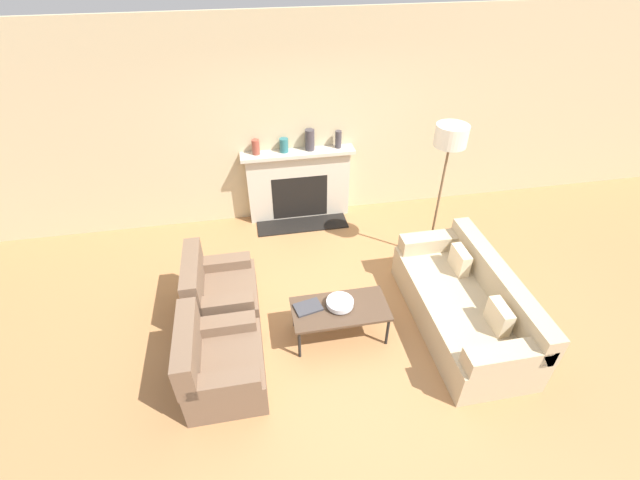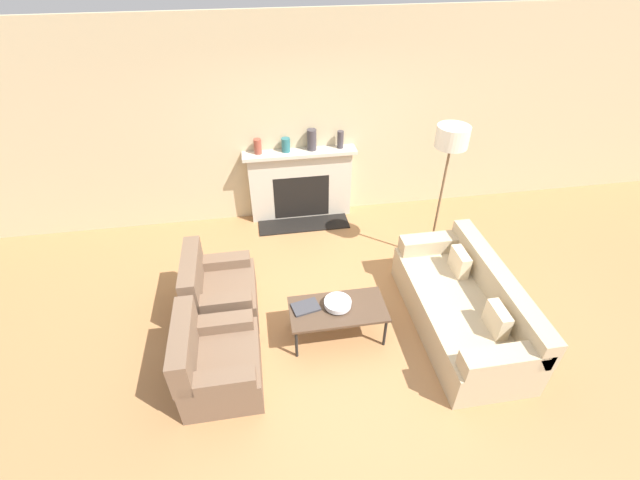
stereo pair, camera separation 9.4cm
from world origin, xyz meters
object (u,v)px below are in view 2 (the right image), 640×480
couch (464,307)px  mantel_vase_right (340,139)px  floor_lamp (450,151)px  bowl (338,303)px  fireplace (301,185)px  mantel_vase_center_left (286,145)px  armchair_far (218,292)px  book (306,307)px  coffee_table (338,311)px  mantel_vase_left (258,146)px  armchair_near (216,362)px  mantel_vase_center_right (312,140)px

couch → mantel_vase_right: (-0.92, 2.57, 0.93)m
floor_lamp → bowl: bearing=-143.5°
fireplace → bowl: size_ratio=5.57×
couch → mantel_vase_center_left: size_ratio=10.09×
armchair_far → fireplace: bearing=-32.6°
armchair_far → mantel_vase_center_left: size_ratio=4.38×
mantel_vase_center_left → mantel_vase_right: (0.78, 0.00, 0.03)m
fireplace → book: bearing=-96.0°
fireplace → book: size_ratio=5.12×
coffee_table → mantel_vase_right: mantel_vase_right is taller
bowl → couch: bearing=-4.9°
mantel_vase_left → book: bearing=-82.1°
book → floor_lamp: floor_lamp is taller
couch → bowl: couch is taller
armchair_far → couch: bearing=-104.0°
armchair_far → mantel_vase_center_left: bearing=-28.1°
armchair_near → book: armchair_near is taller
floor_lamp → armchair_near: bearing=-151.0°
couch → bowl: 1.43m
coffee_table → armchair_near: bearing=-162.6°
couch → mantel_vase_right: size_ratio=8.00×
bowl → armchair_far: bearing=156.9°
book → mantel_vase_right: bearing=58.2°
armchair_far → mantel_vase_left: 2.19m
mantel_vase_left → mantel_vase_center_left: size_ratio=1.07×
couch → armchair_far: armchair_far is taller
mantel_vase_left → mantel_vase_right: mantel_vase_right is taller
book → mantel_vase_right: 2.68m
armchair_near → mantel_vase_right: mantel_vase_right is taller
coffee_table → book: (-0.34, 0.06, 0.05)m
armchair_far → book: (0.95, -0.52, 0.13)m
mantel_vase_center_left → armchair_near: bearing=-109.4°
armchair_far → mantel_vase_right: 2.77m
floor_lamp → mantel_vase_center_right: bearing=137.4°
floor_lamp → mantel_vase_right: floor_lamp is taller
couch → mantel_vase_center_left: (-1.70, 2.57, 0.90)m
floor_lamp → coffee_table: bearing=-142.8°
mantel_vase_left → mantel_vase_center_left: mantel_vase_left is taller
armchair_far → bowl: (1.29, -0.55, 0.17)m
book → mantel_vase_center_right: 2.58m
floor_lamp → mantel_vase_right: 1.71m
armchair_far → book: armchair_far is taller
fireplace → mantel_vase_center_right: mantel_vase_center_right is taller
armchair_near → floor_lamp: size_ratio=0.46×
armchair_near → mantel_vase_center_right: mantel_vase_center_right is taller
fireplace → armchair_far: (-1.20, -1.88, -0.23)m
mantel_vase_left → couch: bearing=-50.8°
armchair_near → coffee_table: (1.29, 0.40, 0.09)m
floor_lamp → mantel_vase_left: size_ratio=8.93×
bowl → mantel_vase_center_left: 2.57m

